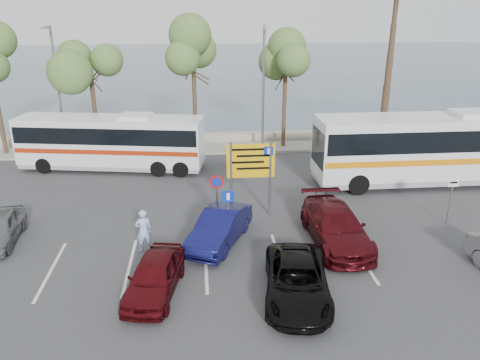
{
  "coord_description": "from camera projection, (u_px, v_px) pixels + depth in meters",
  "views": [
    {
      "loc": [
        -1.33,
        -16.78,
        9.35
      ],
      "look_at": [
        0.49,
        3.0,
        1.86
      ],
      "focal_mm": 35.0,
      "sensor_mm": 36.0,
      "label": 1
    }
  ],
  "objects": [
    {
      "name": "tree_right",
      "position": [
        286.0,
        56.0,
        30.3
      ],
      "size": [
        3.2,
        3.2,
        7.4
      ],
      "color": "#382619",
      "rests_on": "kerb_strip"
    },
    {
      "name": "tree_left",
      "position": [
        89.0,
        61.0,
        29.29
      ],
      "size": [
        3.2,
        3.2,
        7.2
      ],
      "color": "#382619",
      "rests_on": "kerb_strip"
    },
    {
      "name": "seawall",
      "position": [
        217.0,
        137.0,
        33.85
      ],
      "size": [
        48.0,
        0.8,
        0.6
      ],
      "primitive_type": "cube",
      "color": "#A29682",
      "rests_on": "ground"
    },
    {
      "name": "lane_markings",
      "position": [
        207.0,
        263.0,
        18.02
      ],
      "size": [
        12.02,
        4.2,
        0.01
      ],
      "primitive_type": null,
      "color": "silver",
      "rests_on": "ground"
    },
    {
      "name": "sign_no_stop",
      "position": [
        217.0,
        192.0,
        20.66
      ],
      "size": [
        0.6,
        0.08,
        2.35
      ],
      "color": "slate",
      "rests_on": "ground"
    },
    {
      "name": "car_maroon",
      "position": [
        336.0,
        226.0,
        19.33
      ],
      "size": [
        2.22,
        5.22,
        1.5
      ],
      "primitive_type": "imported",
      "rotation": [
        0.0,
        0.0,
        0.02
      ],
      "color": "#480C11",
      "rests_on": "ground"
    },
    {
      "name": "coach_bus_right",
      "position": [
        434.0,
        151.0,
        25.42
      ],
      "size": [
        12.91,
        2.8,
        4.02
      ],
      "color": "silver",
      "rests_on": "ground"
    },
    {
      "name": "sign_parking",
      "position": [
        228.0,
        208.0,
        19.25
      ],
      "size": [
        0.5,
        0.07,
        2.25
      ],
      "color": "slate",
      "rests_on": "ground"
    },
    {
      "name": "street_lamp_right",
      "position": [
        264.0,
        82.0,
        30.28
      ],
      "size": [
        0.45,
        1.15,
        8.01
      ],
      "color": "slate",
      "rests_on": "kerb_strip"
    },
    {
      "name": "pedestrian_near",
      "position": [
        144.0,
        231.0,
        18.61
      ],
      "size": [
        0.74,
        0.59,
        1.79
      ],
      "primitive_type": "imported",
      "rotation": [
        0.0,
        0.0,
        3.41
      ],
      "color": "#95ABD9",
      "rests_on": "ground"
    },
    {
      "name": "kerb_strip",
      "position": [
        218.0,
        148.0,
        32.07
      ],
      "size": [
        44.0,
        2.4,
        0.15
      ],
      "primitive_type": "cube",
      "color": "gray",
      "rests_on": "ground"
    },
    {
      "name": "street_lamp_left",
      "position": [
        57.0,
        85.0,
        29.17
      ],
      "size": [
        0.45,
        1.15,
        8.01
      ],
      "color": "slate",
      "rests_on": "kerb_strip"
    },
    {
      "name": "tree_mid",
      "position": [
        193.0,
        49.0,
        29.62
      ],
      "size": [
        3.2,
        3.2,
        8.0
      ],
      "color": "#382619",
      "rests_on": "kerb_strip"
    },
    {
      "name": "sign_taxi",
      "position": [
        451.0,
        194.0,
        20.78
      ],
      "size": [
        0.5,
        0.07,
        2.2
      ],
      "color": "slate",
      "rests_on": "ground"
    },
    {
      "name": "car_red",
      "position": [
        154.0,
        276.0,
        15.95
      ],
      "size": [
        2.24,
        4.08,
        1.32
      ],
      "primitive_type": "imported",
      "rotation": [
        0.0,
        0.0,
        -0.19
      ],
      "color": "#4D0B0F",
      "rests_on": "ground"
    },
    {
      "name": "car_blue",
      "position": [
        220.0,
        228.0,
        19.28
      ],
      "size": [
        3.12,
        4.48,
        1.4
      ],
      "primitive_type": "imported",
      "rotation": [
        0.0,
        0.0,
        -0.43
      ],
      "color": "#10124D",
      "rests_on": "ground"
    },
    {
      "name": "pedestrian_far",
      "position": [
        424.0,
        168.0,
        25.72
      ],
      "size": [
        0.76,
        0.95,
        1.84
      ],
      "primitive_type": "imported",
      "rotation": [
        0.0,
        0.0,
        1.65
      ],
      "color": "#333A4D",
      "rests_on": "ground"
    },
    {
      "name": "suv_black",
      "position": [
        297.0,
        281.0,
        15.72
      ],
      "size": [
        2.79,
        4.87,
        1.28
      ],
      "primitive_type": "imported",
      "rotation": [
        0.0,
        0.0,
        -0.15
      ],
      "color": "black",
      "rests_on": "ground"
    },
    {
      "name": "coach_bus_left",
      "position": [
        111.0,
        144.0,
        27.72
      ],
      "size": [
        11.1,
        4.14,
        3.39
      ],
      "color": "silver",
      "rests_on": "ground"
    },
    {
      "name": "direction_sign",
      "position": [
        251.0,
        166.0,
        21.26
      ],
      "size": [
        2.2,
        0.12,
        3.6
      ],
      "color": "slate",
      "rests_on": "ground"
    },
    {
      "name": "sea",
      "position": [
        205.0,
        66.0,
        74.95
      ],
      "size": [
        140.0,
        140.0,
        0.0
      ],
      "primitive_type": "plane",
      "color": "#39475B",
      "rests_on": "ground"
    },
    {
      "name": "ground",
      "position": [
        235.0,
        249.0,
        19.05
      ],
      "size": [
        120.0,
        120.0,
        0.0
      ],
      "primitive_type": "plane",
      "color": "#333336",
      "rests_on": "ground"
    }
  ]
}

